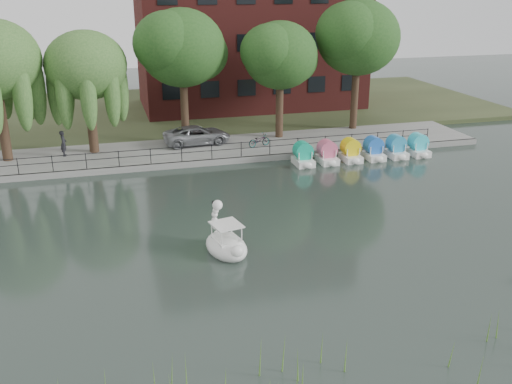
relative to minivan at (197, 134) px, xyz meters
name	(u,v)px	position (x,y,z in m)	size (l,w,h in m)	color
ground_plane	(269,249)	(0.32, -17.06, -1.16)	(120.00, 120.00, 0.00)	#3D4A44
promenade	(205,150)	(0.32, -1.06, -0.96)	(40.00, 6.00, 0.40)	gray
kerb	(213,162)	(0.32, -4.01, -0.96)	(40.00, 0.25, 0.40)	gray
land_strip	(177,110)	(0.32, 12.94, -0.98)	(60.00, 22.00, 0.36)	#47512D
railing	(212,148)	(0.32, -3.81, -0.02)	(32.00, 0.05, 1.00)	black
apartment_building	(250,6)	(7.32, 12.90, 8.20)	(20.00, 10.07, 18.00)	#4C1E16
willow_mid	(86,66)	(-7.18, -0.06, 5.08)	(5.32, 5.32, 8.15)	#473323
broadleaf_center	(182,48)	(-0.68, 0.94, 5.90)	(6.00, 6.00, 9.25)	#473323
broadleaf_right	(280,56)	(6.32, 0.44, 5.22)	(5.40, 5.40, 8.32)	#473323
broadleaf_far	(358,38)	(12.82, 1.44, 6.23)	(6.30, 6.30, 9.71)	#473323
minivan	(197,134)	(0.00, 0.00, 0.00)	(5.48, 2.52, 1.53)	gray
bicycle	(259,140)	(4.12, -1.78, -0.26)	(1.72, 0.60, 1.00)	gray
pedestrian	(63,142)	(-9.12, -0.57, 0.23)	(0.71, 0.48, 1.98)	black
swan_boat	(226,242)	(-1.62, -16.82, -0.68)	(2.18, 2.92, 2.22)	white
pedal_boat_row	(362,151)	(10.37, -5.47, -0.56)	(9.65, 1.70, 1.40)	white
reed_bank	(418,355)	(2.32, -26.56, -0.56)	(24.00, 2.40, 1.20)	#669938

